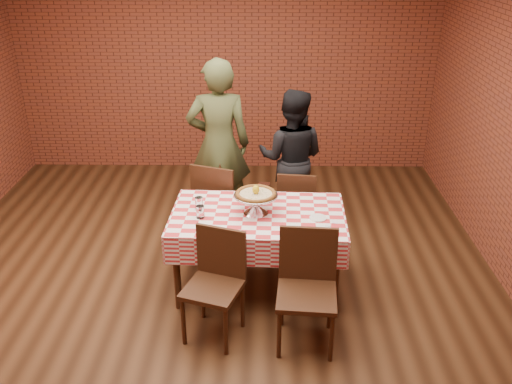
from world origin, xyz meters
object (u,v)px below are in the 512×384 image
(pizza_stand, at_px, (256,204))
(water_glass_left, at_px, (200,212))
(water_glass_right, at_px, (199,203))
(condiment_caddy, at_px, (264,191))
(table, at_px, (258,251))
(pizza, at_px, (256,194))
(chair_near_right, at_px, (307,294))
(chair_far_left, at_px, (221,202))
(chair_near_left, at_px, (213,289))
(chair_far_right, at_px, (296,207))
(diner_black, at_px, (291,158))
(diner_olive, at_px, (219,145))

(pizza_stand, distance_m, water_glass_left, 0.49)
(water_glass_left, height_order, water_glass_right, same)
(condiment_caddy, bearing_deg, water_glass_left, -134.37)
(table, xyz_separation_m, pizza, (-0.02, 0.02, 0.56))
(table, relative_size, water_glass_right, 13.49)
(table, distance_m, chair_near_right, 0.88)
(pizza_stand, xyz_separation_m, water_glass_left, (-0.48, -0.10, -0.03))
(pizza, relative_size, chair_far_left, 0.37)
(chair_near_left, bearing_deg, pizza, 84.42)
(pizza, distance_m, condiment_caddy, 0.33)
(chair_near_right, relative_size, chair_far_right, 1.09)
(chair_near_left, height_order, chair_far_left, chair_far_left)
(chair_near_left, bearing_deg, diner_black, 89.74)
(diner_black, bearing_deg, diner_olive, 15.63)
(table, height_order, condiment_caddy, condiment_caddy)
(water_glass_right, relative_size, chair_near_right, 0.12)
(water_glass_left, bearing_deg, pizza_stand, 11.91)
(diner_olive, xyz_separation_m, diner_black, (0.79, 0.04, -0.17))
(condiment_caddy, distance_m, chair_far_right, 0.70)
(pizza_stand, xyz_separation_m, chair_far_left, (-0.37, 0.80, -0.38))
(chair_far_right, bearing_deg, diner_black, -79.90)
(water_glass_right, relative_size, diner_olive, 0.06)
(chair_near_left, relative_size, chair_far_right, 1.05)
(water_glass_left, relative_size, diner_black, 0.07)
(chair_near_right, height_order, chair_far_left, same)
(pizza_stand, height_order, chair_far_right, pizza_stand)
(chair_near_left, bearing_deg, pizza_stand, 84.42)
(pizza, distance_m, chair_far_left, 1.00)
(pizza_stand, xyz_separation_m, chair_near_right, (0.41, -0.81, -0.38))
(chair_far_left, bearing_deg, pizza_stand, 134.77)
(water_glass_left, bearing_deg, diner_olive, 87.41)
(water_glass_right, relative_size, chair_far_left, 0.12)
(table, distance_m, water_glass_right, 0.69)
(chair_near_right, bearing_deg, water_glass_left, 146.12)
(table, distance_m, chair_far_right, 0.89)
(chair_far_right, relative_size, diner_black, 0.56)
(table, relative_size, water_glass_left, 13.49)
(chair_far_left, distance_m, chair_far_right, 0.78)
(chair_far_right, bearing_deg, diner_olive, -23.82)
(water_glass_left, xyz_separation_m, chair_near_left, (0.15, -0.63, -0.36))
(chair_near_right, bearing_deg, pizza_stand, 121.38)
(water_glass_right, relative_size, diner_black, 0.07)
(pizza_stand, bearing_deg, chair_near_right, -63.22)
(table, relative_size, chair_near_left, 1.68)
(chair_near_right, bearing_deg, water_glass_right, 140.84)
(chair_far_right, bearing_deg, water_glass_right, 43.66)
(chair_far_right, bearing_deg, condiment_caddy, 60.80)
(diner_olive, bearing_deg, condiment_caddy, 113.15)
(pizza, height_order, diner_olive, diner_olive)
(chair_near_left, height_order, chair_far_right, chair_near_left)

